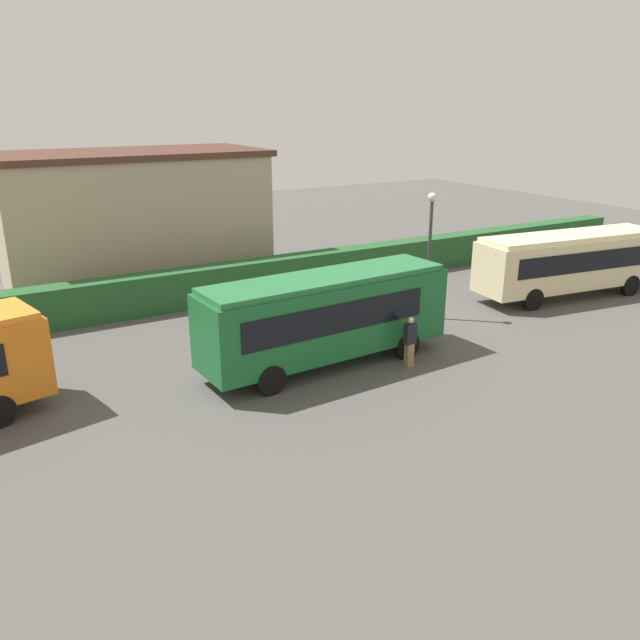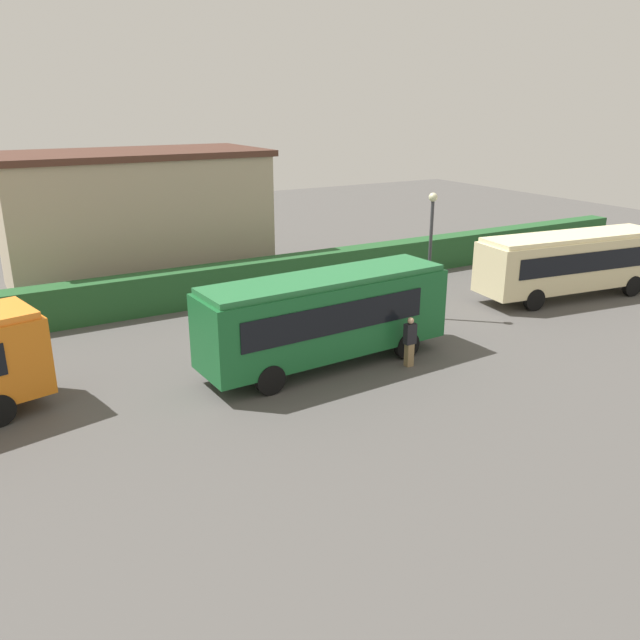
% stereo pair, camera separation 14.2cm
% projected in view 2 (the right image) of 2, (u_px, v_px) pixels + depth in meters
% --- Properties ---
extents(ground_plane, '(83.66, 83.66, 0.00)m').
position_uv_depth(ground_plane, '(289.00, 357.00, 23.42)').
color(ground_plane, '#514F4C').
extents(bus_green, '(9.31, 2.81, 3.26)m').
position_uv_depth(bus_green, '(326.00, 314.00, 22.19)').
color(bus_green, '#19602D').
rests_on(bus_green, ground_plane).
extents(bus_cream, '(9.74, 3.51, 3.03)m').
position_uv_depth(bus_cream, '(571.00, 261.00, 30.15)').
color(bus_cream, beige).
rests_on(bus_cream, ground_plane).
extents(person_left, '(0.41, 0.26, 1.80)m').
position_uv_depth(person_left, '(410.00, 340.00, 22.37)').
color(person_left, olive).
rests_on(person_left, ground_plane).
extents(person_center, '(0.34, 0.51, 1.83)m').
position_uv_depth(person_center, '(493.00, 271.00, 31.51)').
color(person_center, silver).
rests_on(person_center, ground_plane).
extents(person_right, '(0.55, 0.49, 1.70)m').
position_uv_depth(person_right, '(525.00, 259.00, 34.28)').
color(person_right, '#4C6B47').
rests_on(person_right, ground_plane).
extents(person_far, '(0.34, 0.46, 1.83)m').
position_uv_depth(person_far, '(595.00, 263.00, 33.12)').
color(person_far, olive).
rests_on(person_far, ground_plane).
extents(hedge_row, '(53.83, 1.15, 1.74)m').
position_uv_depth(hedge_row, '(211.00, 285.00, 29.50)').
color(hedge_row, '#25572B').
rests_on(hedge_row, ground_plane).
extents(depot_building, '(12.87, 6.63, 6.59)m').
position_uv_depth(depot_building, '(136.00, 218.00, 32.25)').
color(depot_building, tan).
rests_on(depot_building, ground_plane).
extents(lamppost, '(0.36, 0.36, 5.36)m').
position_uv_depth(lamppost, '(431.00, 241.00, 26.59)').
color(lamppost, '#38383D').
rests_on(lamppost, ground_plane).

